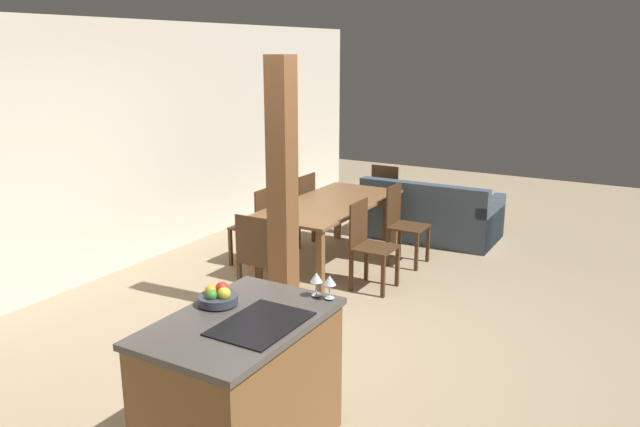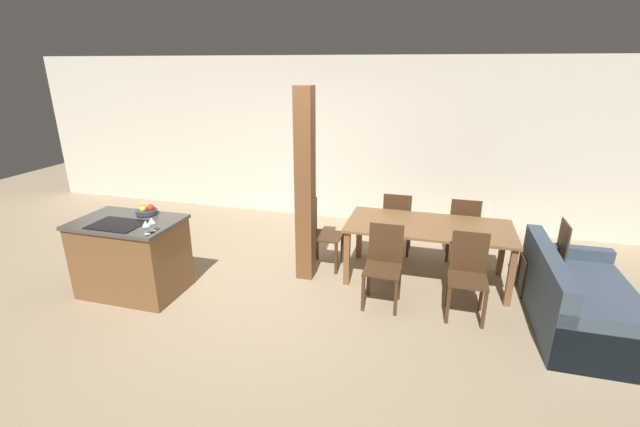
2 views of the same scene
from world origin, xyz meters
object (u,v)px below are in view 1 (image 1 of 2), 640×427
dining_chair_far_right (299,208)px  dining_chair_far_left (257,225)px  dining_chair_head_end (260,258)px  wine_glass_middle (316,278)px  dining_chair_near_left (368,243)px  dining_chair_near_right (402,223)px  timber_post (282,192)px  kitchen_island (242,388)px  couch (431,217)px  fruit_bowl (218,296)px  dining_chair_foot_end (381,199)px  dining_table (330,210)px  wine_glass_near (330,281)px

dining_chair_far_right → dining_chair_far_left: bearing=0.0°
dining_chair_head_end → wine_glass_middle: bearing=135.4°
dining_chair_near_left → dining_chair_near_right: size_ratio=1.00×
dining_chair_near_left → timber_post: bearing=160.5°
dining_chair_near_left → dining_chair_far_left: size_ratio=1.00×
kitchen_island → dining_chair_far_left: size_ratio=1.30×
wine_glass_middle → couch: 4.49m
fruit_bowl → timber_post: timber_post is taller
timber_post → dining_chair_head_end: bearing=72.6°
wine_glass_middle → dining_chair_foot_end: 4.44m
timber_post → dining_table: bearing=12.8°
dining_chair_head_end → wine_glass_near: bearing=137.2°
kitchen_island → dining_chair_head_end: (1.94, 1.24, 0.02)m
wine_glass_near → dining_chair_far_left: (2.35, 2.25, -0.54)m
kitchen_island → dining_chair_far_right: (3.75, 1.94, 0.02)m
dining_chair_near_right → dining_chair_far_right: size_ratio=1.00×
dining_chair_foot_end → dining_table: bearing=-90.0°
wine_glass_near → dining_chair_near_left: size_ratio=0.16×
timber_post → wine_glass_middle: bearing=-139.8°
fruit_bowl → dining_chair_far_left: fruit_bowl is taller
fruit_bowl → dining_chair_near_left: fruit_bowl is taller
couch → kitchen_island: bearing=96.5°
dining_chair_near_right → dining_chair_foot_end: (0.92, 0.69, 0.00)m
wine_glass_near → dining_chair_foot_end: bearing=20.5°
dining_chair_far_left → couch: (1.99, -1.33, -0.20)m
wine_glass_near → wine_glass_middle: 0.09m
dining_chair_near_left → dining_table: bearing=57.4°
dining_chair_head_end → timber_post: size_ratio=0.38×
dining_chair_near_right → dining_chair_far_left: bearing=122.6°
dining_chair_near_left → dining_chair_far_right: 1.65m
dining_chair_far_left → dining_table: bearing=122.6°
dining_chair_near_right → dining_chair_far_right: (0.00, 1.39, 0.00)m
wine_glass_near → dining_chair_head_end: (1.44, 1.55, -0.54)m
dining_chair_near_left → dining_chair_near_right: bearing=0.0°
dining_chair_foot_end → timber_post: size_ratio=0.38×
kitchen_island → dining_chair_foot_end: size_ratio=1.30×
kitchen_island → wine_glass_middle: 0.79m
dining_chair_head_end → couch: bearing=-102.3°
kitchen_island → couch: size_ratio=0.70×
fruit_bowl → dining_chair_near_left: size_ratio=0.27×
dining_chair_head_end → timber_post: timber_post is taller
wine_glass_middle → kitchen_island: bearing=157.1°
dining_table → couch: size_ratio=1.18×
wine_glass_middle → couch: (4.35, 0.82, -0.75)m
dining_chair_near_right → dining_chair_far_right: same height
wine_glass_near → dining_chair_foot_end: (4.16, 1.55, -0.54)m
dining_chair_head_end → dining_chair_near_left: bearing=-127.1°
fruit_bowl → dining_chair_far_right: bearing=25.0°
wine_glass_near → dining_chair_near_right: size_ratio=0.16×
couch → dining_chair_head_end: bearing=77.1°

